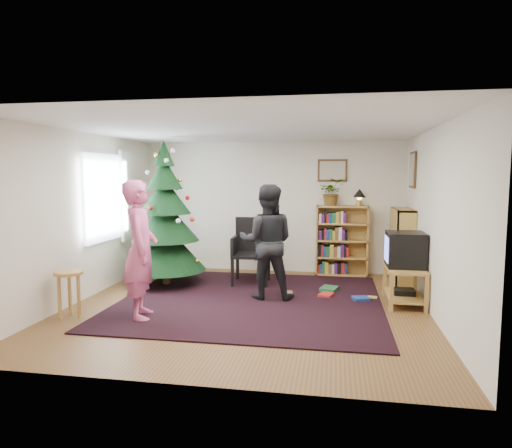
% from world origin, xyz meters
% --- Properties ---
extents(floor, '(5.00, 5.00, 0.00)m').
position_xyz_m(floor, '(0.00, 0.00, 0.00)').
color(floor, brown).
rests_on(floor, ground).
extents(ceiling, '(5.00, 5.00, 0.00)m').
position_xyz_m(ceiling, '(0.00, 0.00, 2.50)').
color(ceiling, white).
rests_on(ceiling, wall_back).
extents(wall_back, '(5.00, 0.02, 2.50)m').
position_xyz_m(wall_back, '(0.00, 2.50, 1.25)').
color(wall_back, silver).
rests_on(wall_back, floor).
extents(wall_front, '(5.00, 0.02, 2.50)m').
position_xyz_m(wall_front, '(0.00, -2.50, 1.25)').
color(wall_front, silver).
rests_on(wall_front, floor).
extents(wall_left, '(0.02, 5.00, 2.50)m').
position_xyz_m(wall_left, '(-2.50, 0.00, 1.25)').
color(wall_left, silver).
rests_on(wall_left, floor).
extents(wall_right, '(0.02, 5.00, 2.50)m').
position_xyz_m(wall_right, '(2.50, 0.00, 1.25)').
color(wall_right, silver).
rests_on(wall_right, floor).
extents(rug, '(3.80, 3.60, 0.02)m').
position_xyz_m(rug, '(0.00, 0.30, 0.01)').
color(rug, black).
rests_on(rug, floor).
extents(window_pane, '(0.04, 1.20, 1.40)m').
position_xyz_m(window_pane, '(-2.47, 0.60, 1.50)').
color(window_pane, silver).
rests_on(window_pane, wall_left).
extents(curtain, '(0.06, 0.35, 1.60)m').
position_xyz_m(curtain, '(-2.43, 1.30, 1.50)').
color(curtain, silver).
rests_on(curtain, wall_left).
extents(picture_back, '(0.55, 0.03, 0.42)m').
position_xyz_m(picture_back, '(1.15, 2.48, 1.95)').
color(picture_back, '#4C3319').
rests_on(picture_back, wall_back).
extents(picture_right, '(0.03, 0.50, 0.60)m').
position_xyz_m(picture_right, '(2.48, 1.75, 1.95)').
color(picture_right, '#4C3319').
rests_on(picture_right, wall_right).
extents(christmas_tree, '(1.35, 1.35, 2.45)m').
position_xyz_m(christmas_tree, '(-1.61, 1.04, 1.02)').
color(christmas_tree, '#3F2816').
rests_on(christmas_tree, rug).
extents(bookshelf_back, '(0.95, 0.30, 1.30)m').
position_xyz_m(bookshelf_back, '(1.35, 2.34, 0.66)').
color(bookshelf_back, gold).
rests_on(bookshelf_back, floor).
extents(bookshelf_right, '(0.30, 0.95, 1.30)m').
position_xyz_m(bookshelf_right, '(2.34, 1.74, 0.66)').
color(bookshelf_right, gold).
rests_on(bookshelf_right, floor).
extents(tv_stand, '(0.52, 0.93, 0.55)m').
position_xyz_m(tv_stand, '(2.22, 0.54, 0.33)').
color(tv_stand, gold).
rests_on(tv_stand, floor).
extents(crt_tv, '(0.53, 0.57, 0.50)m').
position_xyz_m(crt_tv, '(2.22, 0.54, 0.80)').
color(crt_tv, black).
rests_on(crt_tv, tv_stand).
extents(armchair, '(0.65, 0.65, 1.13)m').
position_xyz_m(armchair, '(-0.19, 1.46, 0.62)').
color(armchair, black).
rests_on(armchair, rug).
extents(stool, '(0.37, 0.37, 0.62)m').
position_xyz_m(stool, '(-2.20, -0.90, 0.48)').
color(stool, gold).
rests_on(stool, floor).
extents(person_standing, '(0.62, 0.76, 1.81)m').
position_xyz_m(person_standing, '(-1.27, -0.73, 0.90)').
color(person_standing, '#D05388').
rests_on(person_standing, rug).
extents(person_by_chair, '(0.89, 0.71, 1.73)m').
position_xyz_m(person_by_chair, '(0.21, 0.47, 0.87)').
color(person_by_chair, black).
rests_on(person_by_chair, rug).
extents(potted_plant, '(0.48, 0.43, 0.50)m').
position_xyz_m(potted_plant, '(1.15, 2.34, 1.55)').
color(potted_plant, gray).
rests_on(potted_plant, bookshelf_back).
extents(table_lamp, '(0.24, 0.24, 0.32)m').
position_xyz_m(table_lamp, '(1.65, 2.34, 1.51)').
color(table_lamp, '#A57F33').
rests_on(table_lamp, bookshelf_back).
extents(floor_clutter, '(1.47, 0.72, 0.08)m').
position_xyz_m(floor_clutter, '(1.23, 0.72, 0.04)').
color(floor_clutter, '#A51E19').
rests_on(floor_clutter, rug).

